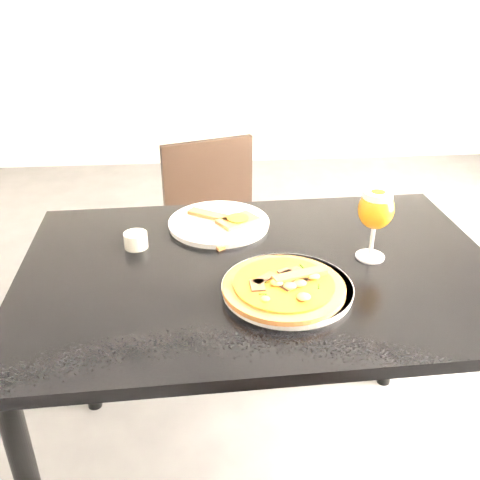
{
  "coord_description": "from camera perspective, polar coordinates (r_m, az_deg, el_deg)",
  "views": [
    {
      "loc": [
        -0.37,
        -1.06,
        1.43
      ],
      "look_at": [
        -0.27,
        0.08,
        0.83
      ],
      "focal_mm": 40.0,
      "sensor_mm": 36.0,
      "label": 1
    }
  ],
  "objects": [
    {
      "name": "dining_table",
      "position": [
        1.39,
        2.11,
        -5.97
      ],
      "size": [
        1.22,
        0.84,
        0.75
      ],
      "rotation": [
        0.0,
        0.0,
        0.03
      ],
      "color": "black",
      "rests_on": "ground"
    },
    {
      "name": "crust_scraps",
      "position": [
        1.54,
        -1.24,
        2.31
      ],
      "size": [
        0.21,
        0.15,
        0.02
      ],
      "rotation": [
        0.0,
        0.0,
        -0.14
      ],
      "color": "brown",
      "rests_on": "plate_second"
    },
    {
      "name": "pizza",
      "position": [
        1.22,
        4.75,
        -4.88
      ],
      "size": [
        0.28,
        0.28,
        0.03
      ],
      "rotation": [
        0.0,
        0.0,
        -0.03
      ],
      "color": "brown",
      "rests_on": "plate_main"
    },
    {
      "name": "chair_far",
      "position": [
        2.09,
        -2.19,
        -0.04
      ],
      "size": [
        0.48,
        0.48,
        0.83
      ],
      "rotation": [
        0.0,
        0.0,
        0.32
      ],
      "color": "black",
      "rests_on": "ground"
    },
    {
      "name": "plate_second",
      "position": [
        1.54,
        -2.26,
        1.8
      ],
      "size": [
        0.38,
        0.38,
        0.02
      ],
      "primitive_type": "cylinder",
      "rotation": [
        0.0,
        0.0,
        -0.4
      ],
      "color": "white",
      "rests_on": "dining_table"
    },
    {
      "name": "plate_main",
      "position": [
        1.25,
        5.06,
        -5.14
      ],
      "size": [
        0.36,
        0.36,
        0.02
      ],
      "primitive_type": "cylinder",
      "rotation": [
        0.0,
        0.0,
        -0.23
      ],
      "color": "white",
      "rests_on": "dining_table"
    },
    {
      "name": "loose_crust",
      "position": [
        1.44,
        -0.87,
        -0.35
      ],
      "size": [
        0.1,
        0.07,
        0.01
      ],
      "primitive_type": "cube",
      "rotation": [
        0.0,
        0.0,
        0.54
      ],
      "color": "brown",
      "rests_on": "dining_table"
    },
    {
      "name": "beer_glass",
      "position": [
        1.36,
        14.31,
        3.14
      ],
      "size": [
        0.09,
        0.09,
        0.19
      ],
      "color": "silver",
      "rests_on": "dining_table"
    },
    {
      "name": "sauce_cup",
      "position": [
        1.44,
        -11.05,
        0.05
      ],
      "size": [
        0.06,
        0.06,
        0.04
      ],
      "color": "beige",
      "rests_on": "dining_table"
    }
  ]
}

